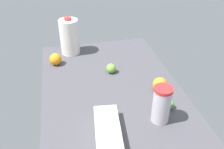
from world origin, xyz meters
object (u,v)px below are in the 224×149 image
Objects in this scene: lime_by_jug at (111,68)px; orange_beside_bowl at (160,85)px; milk_jug at (69,37)px; egg_carton at (108,133)px; tumbler_cup at (162,104)px; orange_near_front at (56,59)px; lime_far_back at (169,104)px.

orange_beside_bowl is at bearing 42.81° from lime_by_jug.
milk_jug is 4.32× the size of lime_by_jug.
orange_beside_bowl is at bearing 134.95° from egg_carton.
milk_jug reaches higher than orange_beside_bowl.
lime_by_jug is at bearing -163.17° from tumbler_cup.
orange_near_front reaches higher than lime_by_jug.
lime_by_jug is (31.28, 21.90, -8.97)cm from milk_jug.
lime_by_jug is at bearing -151.35° from lime_far_back.
milk_jug is at bearing 143.44° from orange_near_front.
orange_near_front reaches higher than lime_far_back.
milk_jug is 70.77cm from orange_beside_bowl.
orange_beside_bowl is (-14.58, 1.04, 1.46)cm from lime_far_back.
egg_carton is 3.68× the size of orange_beside_bowl.
egg_carton is at bearing 16.36° from orange_near_front.
milk_jug is at bearing -155.05° from tumbler_cup.
egg_carton is 1.60× the size of tumbler_cup.
egg_carton is at bearing -76.79° from tumbler_cup.
lime_by_jug is at bearing 34.99° from milk_jug.
lime_far_back is at bearing 117.49° from egg_carton.
lime_far_back is 76.88cm from orange_near_front.
orange_beside_bowl is (54.98, 43.85, -7.86)cm from milk_jug.
orange_near_front is at bearing -143.42° from tumbler_cup.
orange_beside_bowl is at bearing 175.94° from lime_far_back.
orange_near_front is 36.67cm from lime_by_jug.
milk_jug reaches higher than orange_near_front.
orange_near_front is 0.93× the size of orange_beside_bowl.
lime_far_back is 14.69cm from orange_beside_bowl.
tumbler_cup is 47.57cm from lime_by_jug.
egg_carton is at bearing 6.54° from milk_jug.
lime_far_back is 0.64× the size of orange_beside_bowl.
egg_carton is 5.74× the size of lime_far_back.
tumbler_cup is 3.59× the size of lime_far_back.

